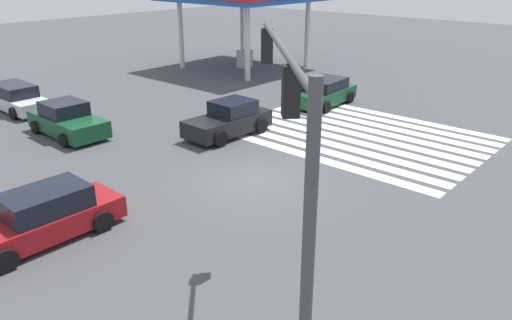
# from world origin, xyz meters

# --- Properties ---
(ground_plane) EXTENTS (117.00, 117.00, 0.00)m
(ground_plane) POSITION_xyz_m (0.00, 0.00, 0.00)
(ground_plane) COLOR #47474C
(crosswalk_markings) EXTENTS (11.35, 8.20, 0.01)m
(crosswalk_markings) POSITION_xyz_m (0.00, -7.16, 0.00)
(crosswalk_markings) COLOR silver
(crosswalk_markings) RESTS_ON ground_plane
(traffic_signal_mast) EXTENTS (5.22, 5.22, 6.31)m
(traffic_signal_mast) POSITION_xyz_m (-6.30, 6.30, 4.59)
(traffic_signal_mast) COLOR #47474C
(traffic_signal_mast) RESTS_ON ground_plane
(car_0) EXTENTS (4.44, 2.20, 1.57)m
(car_0) POSITION_xyz_m (10.06, 1.81, 0.70)
(car_0) COLOR #144728
(car_0) RESTS_ON ground_plane
(car_1) EXTENTS (2.14, 4.28, 1.60)m
(car_1) POSITION_xyz_m (4.45, -3.15, 0.73)
(car_1) COLOR black
(car_1) RESTS_ON ground_plane
(car_2) EXTENTS (4.67, 2.00, 1.43)m
(car_2) POSITION_xyz_m (15.95, 1.51, 0.69)
(car_2) COLOR silver
(car_2) RESTS_ON ground_plane
(car_3) EXTENTS (2.01, 4.62, 1.50)m
(car_3) POSITION_xyz_m (1.88, 7.13, 0.70)
(car_3) COLOR maroon
(car_3) RESTS_ON ground_plane
(car_5) EXTENTS (2.41, 4.43, 1.47)m
(car_5) POSITION_xyz_m (4.16, -10.47, 0.71)
(car_5) COLOR #144728
(car_5) RESTS_ON ground_plane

